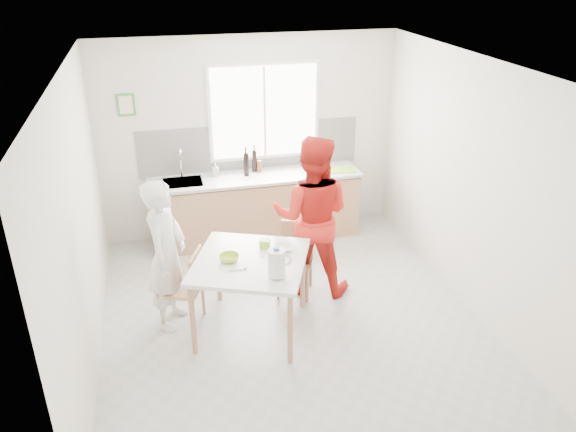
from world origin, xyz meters
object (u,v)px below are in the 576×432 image
person_red (312,216)px  person_white (167,255)px  milk_jug (277,262)px  wine_bottle_a (246,164)px  bowl_white (283,248)px  dining_table (250,267)px  chair_left (187,285)px  wine_bottle_b (254,161)px  bowl_green (229,258)px  chair_far (296,255)px

person_red → person_white: bearing=32.6°
milk_jug → wine_bottle_a: bearing=109.1°
person_white → milk_jug: 1.24m
bowl_white → dining_table: bearing=-162.7°
wine_bottle_a → bowl_white: bearing=-89.0°
chair_left → wine_bottle_b: bearing=173.0°
dining_table → wine_bottle_a: wine_bottle_a is taller
dining_table → chair_left: bearing=157.5°
bowl_green → wine_bottle_b: 2.30m
person_red → wine_bottle_a: 1.54m
wine_bottle_a → milk_jug: bearing=-93.4°
dining_table → milk_jug: (0.19, -0.38, 0.25)m
chair_left → bowl_green: 0.62m
dining_table → wine_bottle_a: 2.13m
bowl_white → wine_bottle_a: (-0.03, 1.96, 0.22)m
bowl_green → chair_left: bearing=151.6°
wine_bottle_b → person_red: bearing=-77.8°
chair_far → bowl_white: bowl_white is taller
chair_far → wine_bottle_a: (-0.30, 1.46, 0.61)m
dining_table → milk_jug: size_ratio=4.81×
chair_far → person_white: size_ratio=0.52×
person_red → wine_bottle_b: person_red is taller
person_red → milk_jug: person_red is taller
bowl_green → bowl_white: (0.58, 0.09, -0.01)m
chair_left → person_white: 0.39m
bowl_green → wine_bottle_b: size_ratio=0.67×
wine_bottle_b → chair_left: bearing=-119.6°
chair_far → bowl_green: (-0.84, -0.59, 0.40)m
chair_left → bowl_white: bowl_white is taller
person_red → bowl_green: (-1.02, -0.59, -0.07)m
person_white → wine_bottle_b: 2.29m
chair_left → milk_jug: size_ratio=2.94×
dining_table → chair_far: bearing=44.2°
milk_jug → wine_bottle_a: size_ratio=0.92×
bowl_white → milk_jug: size_ratio=0.67×
milk_jug → person_red: bearing=80.5°
dining_table → milk_jug: bearing=-63.2°
person_white → chair_left: bearing=-90.0°
dining_table → milk_jug: milk_jug is taller
person_white → bowl_green: size_ratio=8.20×
chair_left → bowl_green: (0.43, -0.23, 0.39)m
chair_left → bowl_green: bearing=84.1°
person_white → chair_far: bearing=-56.3°
chair_left → bowl_green: size_ratio=4.34×
milk_jug → wine_bottle_b: (0.28, 2.60, 0.07)m
chair_left → person_red: bearing=126.5°
bowl_white → milk_jug: milk_jug is taller
dining_table → person_white: 0.88m
chair_left → person_white: bearing=-90.0°
bowl_green → milk_jug: milk_jug is taller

